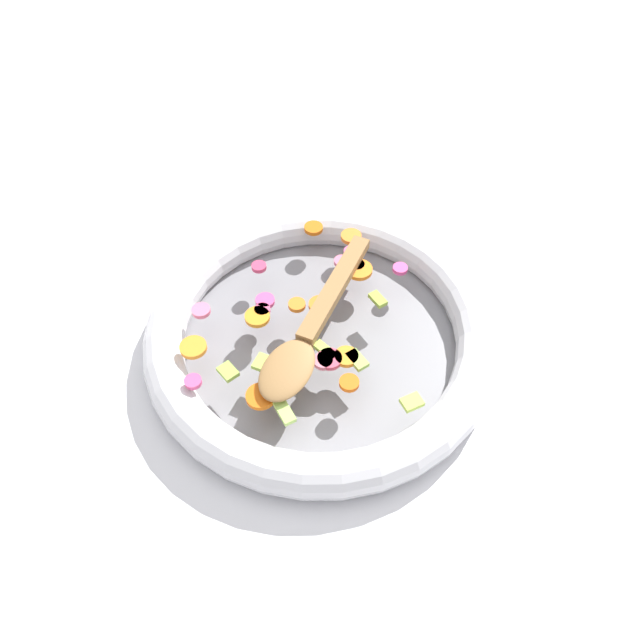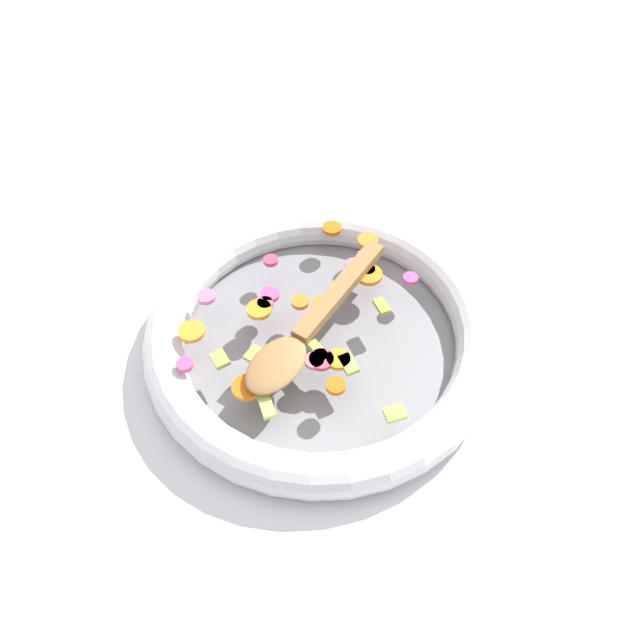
# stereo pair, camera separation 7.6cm
# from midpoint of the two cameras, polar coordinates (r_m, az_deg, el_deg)

# --- Properties ---
(ground_plane) EXTENTS (4.00, 4.00, 0.00)m
(ground_plane) POSITION_cam_midpoint_polar(r_m,az_deg,el_deg) (0.80, -2.72, -2.45)
(ground_plane) COLOR silver
(skillet) EXTENTS (0.44, 0.44, 0.05)m
(skillet) POSITION_cam_midpoint_polar(r_m,az_deg,el_deg) (0.78, -2.78, -1.48)
(skillet) COLOR slate
(skillet) RESTS_ON ground_plane
(chopped_vegetables) EXTENTS (0.32, 0.30, 0.01)m
(chopped_vegetables) POSITION_cam_midpoint_polar(r_m,az_deg,el_deg) (0.76, -4.30, -0.01)
(chopped_vegetables) COLOR #D76111
(chopped_vegetables) RESTS_ON skillet
(wooden_spoon) EXTENTS (0.28, 0.08, 0.01)m
(wooden_spoon) POSITION_cam_midpoint_polar(r_m,az_deg,el_deg) (0.73, -3.92, -1.19)
(wooden_spoon) COLOR olive
(wooden_spoon) RESTS_ON chopped_vegetables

